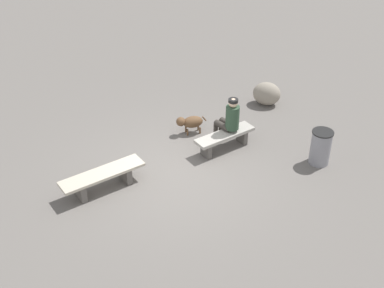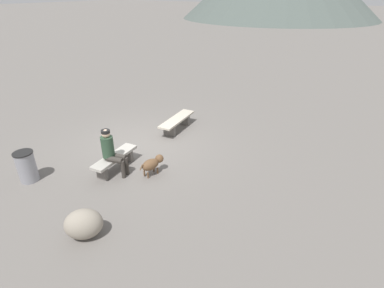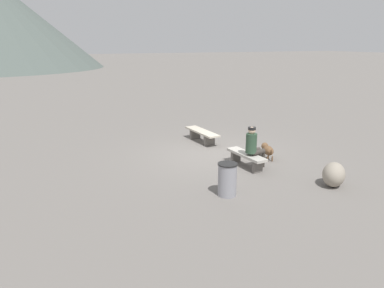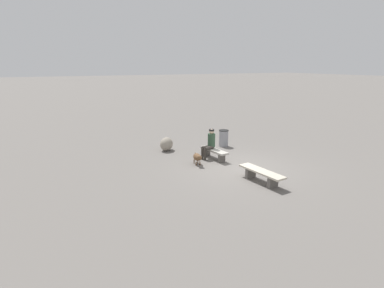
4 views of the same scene
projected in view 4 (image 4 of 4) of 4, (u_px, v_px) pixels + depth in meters
ground at (239, 168)px, 12.18m from camera, size 210.00×210.00×0.06m
bench_left at (261, 174)px, 10.55m from camera, size 1.88×0.63×0.44m
bench_right at (214, 152)px, 13.18m from camera, size 1.56×0.54×0.43m
seated_person at (210, 142)px, 13.18m from camera, size 0.42×0.68×1.30m
dog at (197, 157)px, 12.41m from camera, size 0.77×0.40×0.49m
trash_bin at (224, 138)px, 15.21m from camera, size 0.49×0.49×0.84m
boulder at (167, 144)px, 14.47m from camera, size 0.93×0.95×0.65m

